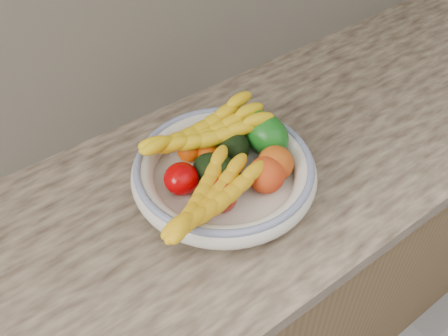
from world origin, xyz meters
TOP-DOWN VIEW (x-y plane):
  - kitchen_counter at (0.00, 1.69)m, footprint 2.44×0.66m
  - fruit_bowl at (0.00, 1.66)m, footprint 0.39×0.39m
  - clementine_back_left at (-0.02, 1.75)m, footprint 0.06×0.06m
  - clementine_back_right at (0.02, 1.77)m, footprint 0.06×0.06m
  - clementine_back_mid at (0.01, 1.73)m, footprint 0.06×0.06m
  - tomato_left at (-0.09, 1.69)m, footprint 0.08×0.08m
  - tomato_near_left at (-0.06, 1.60)m, footprint 0.08×0.08m
  - avocado_center at (-0.02, 1.66)m, footprint 0.11×0.13m
  - avocado_right at (0.05, 1.70)m, footprint 0.11×0.12m
  - green_mango at (0.13, 1.68)m, footprint 0.12×0.13m
  - peach_front at (0.05, 1.59)m, footprint 0.10×0.10m
  - peach_right at (0.09, 1.60)m, footprint 0.10×0.10m
  - banana_bunch_back at (0.01, 1.74)m, footprint 0.32×0.15m
  - banana_bunch_front at (-0.09, 1.59)m, footprint 0.31×0.22m

SIDE VIEW (x-z plane):
  - kitchen_counter at x=0.00m, z-range -0.24..1.16m
  - fruit_bowl at x=0.00m, z-range 0.91..0.99m
  - clementine_back_left at x=-0.02m, z-range 0.93..0.98m
  - clementine_back_right at x=0.02m, z-range 0.93..0.98m
  - clementine_back_mid at x=0.01m, z-range 0.93..0.98m
  - tomato_left at x=-0.09m, z-range 0.93..0.99m
  - tomato_near_left at x=-0.06m, z-range 0.93..1.00m
  - avocado_center at x=-0.02m, z-range 0.93..1.00m
  - avocado_right at x=0.05m, z-range 0.93..1.00m
  - peach_front at x=0.05m, z-range 0.93..1.00m
  - peach_right at x=0.09m, z-range 0.93..1.01m
  - green_mango at x=0.13m, z-range 0.92..1.03m
  - banana_bunch_front at x=-0.09m, z-range 0.94..1.02m
  - banana_bunch_back at x=0.01m, z-range 0.94..1.03m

